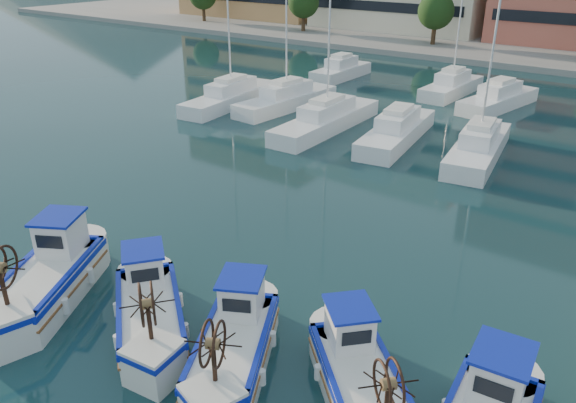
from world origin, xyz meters
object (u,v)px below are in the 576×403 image
object	(u,v)px
fishing_boat_b	(149,308)
fishing_boat_d	(359,376)
fishing_boat_a	(48,276)
fishing_boat_c	(235,341)

from	to	relation	value
fishing_boat_b	fishing_boat_d	xyz separation A→B (m)	(6.60, 1.30, -0.03)
fishing_boat_a	fishing_boat_c	size ratio (longest dim) A/B	1.12
fishing_boat_a	fishing_boat_c	distance (m)	7.23
fishing_boat_a	fishing_boat_d	bearing A→B (deg)	-18.32
fishing_boat_c	fishing_boat_a	bearing A→B (deg)	161.83
fishing_boat_b	fishing_boat_c	world-z (taller)	fishing_boat_b
fishing_boat_b	fishing_boat_d	size ratio (longest dim) A/B	1.07
fishing_boat_a	fishing_boat_b	bearing A→B (deg)	-17.67
fishing_boat_b	fishing_boat_d	bearing A→B (deg)	-41.20
fishing_boat_b	fishing_boat_c	size ratio (longest dim) A/B	0.99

